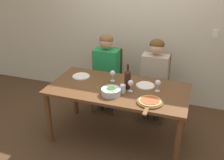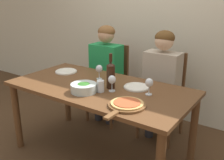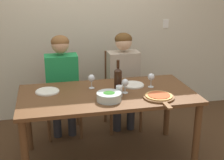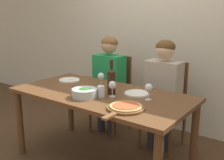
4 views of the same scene
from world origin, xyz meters
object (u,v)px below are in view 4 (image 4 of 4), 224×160
(wine_bottle, at_px, (111,81))
(wine_glass_centre, at_px, (112,86))
(dinner_plate_left, at_px, (69,80))
(wine_glass_right, at_px, (149,89))
(dinner_plate_right, at_px, (137,93))
(chair_right, at_px, (166,101))
(person_man, at_px, (163,85))
(pizza_on_board, at_px, (125,108))
(person_woman, at_px, (108,76))
(wine_glass_left, at_px, (101,77))
(water_tumbler, at_px, (101,91))
(broccoli_bowl, at_px, (85,93))
(chair_left, at_px, (114,91))

(wine_bottle, xyz_separation_m, wine_glass_centre, (0.06, -0.06, -0.03))
(dinner_plate_left, height_order, wine_glass_right, wine_glass_right)
(dinner_plate_right, bearing_deg, chair_right, 87.42)
(chair_right, bearing_deg, person_man, -90.00)
(wine_bottle, distance_m, pizza_on_board, 0.46)
(person_man, distance_m, dinner_plate_left, 1.06)
(dinner_plate_right, bearing_deg, person_woman, 145.31)
(person_man, bearing_deg, wine_glass_centre, -103.53)
(wine_glass_left, bearing_deg, person_man, 46.03)
(dinner_plate_right, bearing_deg, person_man, 86.83)
(chair_right, height_order, person_man, person_man)
(person_woman, relative_size, wine_bottle, 3.76)
(chair_right, distance_m, dinner_plate_right, 0.66)
(water_tumbler, bearing_deg, broccoli_bowl, -143.03)
(water_tumbler, bearing_deg, pizza_on_board, -21.36)
(person_woman, xyz_separation_m, water_tumbler, (0.51, -0.77, 0.06))
(wine_bottle, bearing_deg, person_woman, 129.38)
(dinner_plate_right, height_order, water_tumbler, water_tumbler)
(pizza_on_board, bearing_deg, dinner_plate_right, 109.12)
(chair_left, bearing_deg, chair_right, 0.00)
(person_man, bearing_deg, wine_glass_left, -133.97)
(dinner_plate_right, height_order, wine_glass_left, wine_glass_left)
(person_man, relative_size, water_tumbler, 11.58)
(chair_right, xyz_separation_m, person_man, (0.00, -0.12, 0.22))
(wine_glass_left, bearing_deg, dinner_plate_right, -1.23)
(pizza_on_board, bearing_deg, wine_glass_right, 84.83)
(wine_glass_centre, bearing_deg, dinner_plate_left, 165.46)
(broccoli_bowl, bearing_deg, wine_bottle, 58.06)
(wine_bottle, bearing_deg, wine_glass_left, 149.16)
(person_woman, bearing_deg, broccoli_bowl, -66.00)
(dinner_plate_left, bearing_deg, chair_left, 73.80)
(person_man, height_order, wine_glass_centre, person_man)
(dinner_plate_right, relative_size, wine_glass_left, 1.60)
(broccoli_bowl, relative_size, dinner_plate_left, 0.98)
(chair_left, relative_size, person_man, 0.79)
(dinner_plate_right, bearing_deg, wine_glass_left, 178.77)
(wine_bottle, xyz_separation_m, dinner_plate_right, (0.20, 0.14, -0.12))
(wine_bottle, distance_m, dinner_plate_left, 0.73)
(chair_left, height_order, dinner_plate_left, chair_left)
(broccoli_bowl, xyz_separation_m, wine_glass_left, (-0.11, 0.37, 0.06))
(chair_right, bearing_deg, wine_glass_right, -78.38)
(broccoli_bowl, bearing_deg, pizza_on_board, -5.99)
(wine_glass_left, bearing_deg, wine_glass_centre, -34.75)
(chair_right, distance_m, person_man, 0.25)
(wine_bottle, relative_size, dinner_plate_right, 1.37)
(person_woman, distance_m, wine_bottle, 0.84)
(wine_glass_right, bearing_deg, pizza_on_board, -95.17)
(chair_right, bearing_deg, wine_glass_left, -128.01)
(chair_left, relative_size, wine_glass_left, 6.52)
(wine_glass_right, bearing_deg, chair_right, 101.62)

